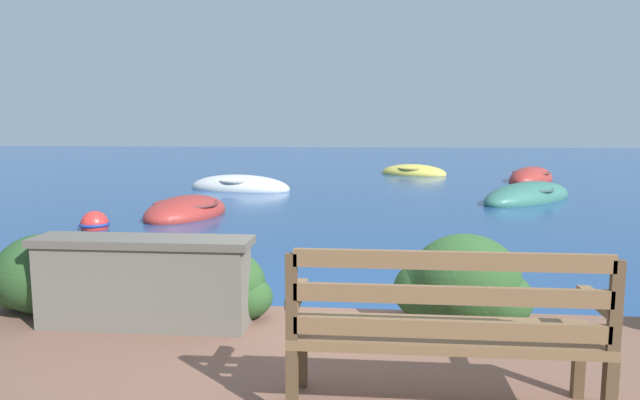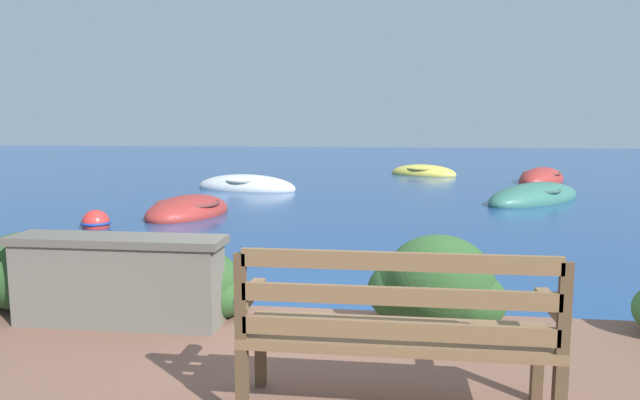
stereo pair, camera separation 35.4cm
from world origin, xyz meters
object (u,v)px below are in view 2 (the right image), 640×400
(rowboat_nearest, at_px, (188,212))
(rowboat_far, at_px, (246,187))
(rowboat_distant, at_px, (423,173))
(rowboat_outer, at_px, (541,180))
(park_bench, at_px, (396,328))
(rowboat_mid, at_px, (534,199))
(mooring_buoy, at_px, (96,223))

(rowboat_nearest, xyz_separation_m, rowboat_far, (0.02, 4.46, 0.00))
(rowboat_far, height_order, rowboat_distant, rowboat_far)
(rowboat_distant, bearing_deg, rowboat_outer, 174.66)
(rowboat_nearest, bearing_deg, rowboat_distant, 165.40)
(park_bench, height_order, rowboat_outer, park_bench)
(rowboat_nearest, bearing_deg, rowboat_mid, 125.08)
(rowboat_nearest, height_order, rowboat_distant, rowboat_nearest)
(rowboat_far, bearing_deg, rowboat_distant, -121.04)
(rowboat_nearest, distance_m, rowboat_far, 4.46)
(rowboat_far, relative_size, rowboat_outer, 1.13)
(rowboat_nearest, relative_size, rowboat_outer, 0.89)
(rowboat_nearest, height_order, rowboat_far, rowboat_far)
(park_bench, xyz_separation_m, rowboat_distant, (1.09, 17.38, -0.65))
(mooring_buoy, bearing_deg, rowboat_distant, 61.15)
(rowboat_mid, bearing_deg, rowboat_distant, -119.46)
(rowboat_far, xyz_separation_m, mooring_buoy, (-1.11, -5.99, 0.02))
(park_bench, distance_m, rowboat_nearest, 8.72)
(rowboat_outer, xyz_separation_m, mooring_buoy, (-9.62, -9.05, 0.01))
(park_bench, relative_size, mooring_buoy, 3.28)
(park_bench, height_order, mooring_buoy, park_bench)
(park_bench, distance_m, rowboat_outer, 15.94)
(rowboat_outer, distance_m, mooring_buoy, 13.21)
(park_bench, bearing_deg, rowboat_mid, 65.91)
(rowboat_outer, relative_size, rowboat_distant, 1.02)
(rowboat_mid, xyz_separation_m, rowboat_far, (-7.21, 1.55, -0.00))
(rowboat_nearest, height_order, rowboat_outer, rowboat_outer)
(rowboat_nearest, relative_size, rowboat_mid, 0.75)
(rowboat_mid, distance_m, mooring_buoy, 9.43)
(rowboat_mid, relative_size, mooring_buoy, 6.41)
(mooring_buoy, bearing_deg, rowboat_outer, 43.26)
(park_bench, height_order, rowboat_far, park_bench)
(rowboat_mid, relative_size, rowboat_far, 1.05)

